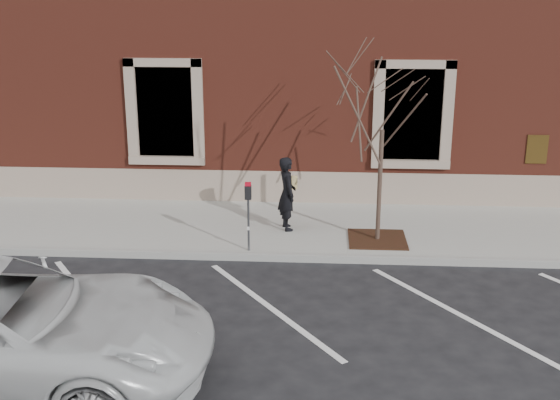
{
  "coord_description": "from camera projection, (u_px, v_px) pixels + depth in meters",
  "views": [
    {
      "loc": [
        0.88,
        -13.29,
        5.41
      ],
      "look_at": [
        0.0,
        0.6,
        1.1
      ],
      "focal_mm": 45.0,
      "sensor_mm": 36.0,
      "label": 1
    }
  ],
  "objects": [
    {
      "name": "building_civic",
      "position": [
        295.0,
        34.0,
        20.52
      ],
      "size": [
        40.0,
        8.62,
        8.0
      ],
      "color": "maroon",
      "rests_on": "ground"
    },
    {
      "name": "curb_near",
      "position": [
        278.0,
        258.0,
        14.25
      ],
      "size": [
        40.0,
        0.12,
        0.15
      ],
      "primitive_type": "cube",
      "color": "#9E9E99",
      "rests_on": "ground"
    },
    {
      "name": "sidewalk_near",
      "position": [
        283.0,
        228.0,
        15.97
      ],
      "size": [
        40.0,
        3.5,
        0.15
      ],
      "primitive_type": "cube",
      "color": "#A7A79D",
      "rests_on": "ground"
    },
    {
      "name": "sapling",
      "position": [
        383.0,
        98.0,
        14.12
      ],
      "size": [
        2.61,
        2.61,
        4.36
      ],
      "color": "#4B382D",
      "rests_on": "sidewalk_near"
    },
    {
      "name": "parking_stripes",
      "position": [
        270.0,
        307.0,
        12.22
      ],
      "size": [
        28.0,
        4.4,
        0.01
      ],
      "primitive_type": null,
      "color": "silver",
      "rests_on": "ground"
    },
    {
      "name": "man",
      "position": [
        287.0,
        194.0,
        15.46
      ],
      "size": [
        0.55,
        0.69,
        1.65
      ],
      "primitive_type": "imported",
      "rotation": [
        0.0,
        0.0,
        1.87
      ],
      "color": "black",
      "rests_on": "sidewalk_near"
    },
    {
      "name": "parking_meter",
      "position": [
        248.0,
        204.0,
        14.13
      ],
      "size": [
        0.13,
        0.1,
        1.45
      ],
      "rotation": [
        0.0,
        0.0,
        -0.17
      ],
      "color": "#595B60",
      "rests_on": "sidewalk_near"
    },
    {
      "name": "tree_grate",
      "position": [
        377.0,
        239.0,
        15.02
      ],
      "size": [
        1.23,
        1.23,
        0.03
      ],
      "primitive_type": "cube",
      "color": "#391A12",
      "rests_on": "sidewalk_near"
    },
    {
      "name": "ground",
      "position": [
        278.0,
        260.0,
        14.32
      ],
      "size": [
        120.0,
        120.0,
        0.0
      ],
      "primitive_type": "plane",
      "color": "#28282B",
      "rests_on": "ground"
    }
  ]
}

